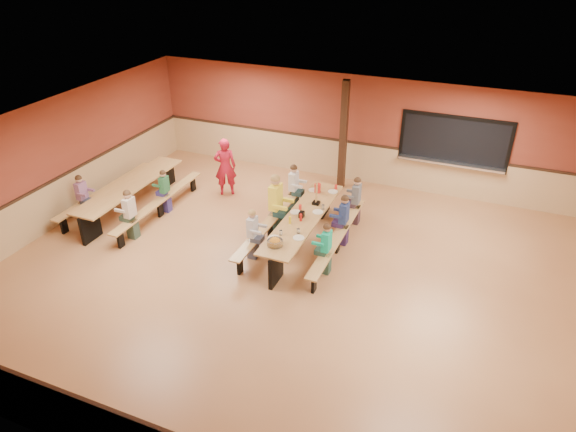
% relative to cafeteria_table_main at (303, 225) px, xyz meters
% --- Properties ---
extents(ground, '(12.00, 12.00, 0.00)m').
position_rel_cafeteria_table_main_xyz_m(ground, '(0.11, -1.18, -0.53)').
color(ground, '#9B613A').
rests_on(ground, ground).
extents(room_envelope, '(12.04, 10.04, 3.02)m').
position_rel_cafeteria_table_main_xyz_m(room_envelope, '(0.11, -1.18, 0.16)').
color(room_envelope, brown).
rests_on(room_envelope, ground).
extents(kitchen_pass_through, '(2.78, 0.28, 1.38)m').
position_rel_cafeteria_table_main_xyz_m(kitchen_pass_through, '(2.71, 3.78, 0.96)').
color(kitchen_pass_through, black).
rests_on(kitchen_pass_through, ground).
extents(structural_post, '(0.18, 0.18, 3.00)m').
position_rel_cafeteria_table_main_xyz_m(structural_post, '(-0.09, 3.22, 0.97)').
color(structural_post, black).
rests_on(structural_post, ground).
extents(cafeteria_table_main, '(1.91, 3.70, 0.74)m').
position_rel_cafeteria_table_main_xyz_m(cafeteria_table_main, '(0.00, 0.00, 0.00)').
color(cafeteria_table_main, '#AD7F44').
rests_on(cafeteria_table_main, ground).
extents(cafeteria_table_second, '(1.91, 3.70, 0.74)m').
position_rel_cafeteria_table_main_xyz_m(cafeteria_table_second, '(-4.61, -0.13, 0.00)').
color(cafeteria_table_second, '#AD7F44').
rests_on(cafeteria_table_second, ground).
extents(seated_child_white_left, '(0.35, 0.29, 1.17)m').
position_rel_cafeteria_table_main_xyz_m(seated_child_white_left, '(-0.83, -0.91, 0.06)').
color(seated_child_white_left, silver).
rests_on(seated_child_white_left, ground).
extents(seated_adult_yellow, '(0.48, 0.39, 1.44)m').
position_rel_cafeteria_table_main_xyz_m(seated_adult_yellow, '(-0.83, 0.34, 0.19)').
color(seated_adult_yellow, yellow).
rests_on(seated_adult_yellow, ground).
extents(seated_child_grey_left, '(0.38, 0.31, 1.23)m').
position_rel_cafeteria_table_main_xyz_m(seated_child_grey_left, '(-0.83, 1.48, 0.09)').
color(seated_child_grey_left, silver).
rests_on(seated_child_grey_left, ground).
extents(seated_child_teal_right, '(0.35, 0.28, 1.16)m').
position_rel_cafeteria_table_main_xyz_m(seated_child_teal_right, '(0.83, -0.84, 0.06)').
color(seated_child_teal_right, '#12AC81').
rests_on(seated_child_teal_right, ground).
extents(seated_child_navy_right, '(0.37, 0.31, 1.22)m').
position_rel_cafeteria_table_main_xyz_m(seated_child_navy_right, '(0.83, 0.39, 0.08)').
color(seated_child_navy_right, navy).
rests_on(seated_child_navy_right, ground).
extents(seated_child_char_right, '(0.37, 0.30, 1.21)m').
position_rel_cafeteria_table_main_xyz_m(seated_child_char_right, '(0.83, 1.41, 0.08)').
color(seated_child_char_right, '#575B62').
rests_on(seated_child_char_right, ground).
extents(seated_child_purple_sec, '(0.35, 0.29, 1.17)m').
position_rel_cafeteria_table_main_xyz_m(seated_child_purple_sec, '(-5.44, -0.93, 0.06)').
color(seated_child_purple_sec, '#8D5981').
rests_on(seated_child_purple_sec, ground).
extents(seated_child_green_sec, '(0.33, 0.27, 1.13)m').
position_rel_cafeteria_table_main_xyz_m(seated_child_green_sec, '(-3.79, 0.16, 0.04)').
color(seated_child_green_sec, '#28653C').
rests_on(seated_child_green_sec, ground).
extents(seated_child_tan_sec, '(0.37, 0.30, 1.21)m').
position_rel_cafeteria_table_main_xyz_m(seated_child_tan_sec, '(-3.79, -1.22, 0.08)').
color(seated_child_tan_sec, '#C4B19D').
rests_on(seated_child_tan_sec, ground).
extents(standing_woman, '(0.69, 0.62, 1.59)m').
position_rel_cafeteria_table_main_xyz_m(standing_woman, '(-2.85, 1.62, 0.27)').
color(standing_woman, '#AC132A').
rests_on(standing_woman, ground).
extents(punch_pitcher, '(0.16, 0.16, 0.22)m').
position_rel_cafeteria_table_main_xyz_m(punch_pitcher, '(-0.11, 1.25, 0.32)').
color(punch_pitcher, red).
rests_on(punch_pitcher, cafeteria_table_main).
extents(chip_bowl, '(0.32, 0.32, 0.15)m').
position_rel_cafeteria_table_main_xyz_m(chip_bowl, '(-0.11, -1.34, 0.29)').
color(chip_bowl, orange).
rests_on(chip_bowl, cafeteria_table_main).
extents(napkin_dispenser, '(0.10, 0.14, 0.13)m').
position_rel_cafeteria_table_main_xyz_m(napkin_dispenser, '(-0.03, -0.04, 0.28)').
color(napkin_dispenser, black).
rests_on(napkin_dispenser, cafeteria_table_main).
extents(condiment_mustard, '(0.06, 0.06, 0.17)m').
position_rel_cafeteria_table_main_xyz_m(condiment_mustard, '(-0.16, -0.41, 0.30)').
color(condiment_mustard, yellow).
rests_on(condiment_mustard, cafeteria_table_main).
extents(condiment_ketchup, '(0.06, 0.06, 0.17)m').
position_rel_cafeteria_table_main_xyz_m(condiment_ketchup, '(0.02, -0.21, 0.30)').
color(condiment_ketchup, '#B2140F').
rests_on(condiment_ketchup, cafeteria_table_main).
extents(table_paddle, '(0.16, 0.16, 0.56)m').
position_rel_cafeteria_table_main_xyz_m(table_paddle, '(0.07, 0.66, 0.35)').
color(table_paddle, black).
rests_on(table_paddle, cafeteria_table_main).
extents(place_settings, '(0.65, 3.30, 0.11)m').
position_rel_cafeteria_table_main_xyz_m(place_settings, '(-0.00, 0.00, 0.27)').
color(place_settings, beige).
rests_on(place_settings, cafeteria_table_main).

